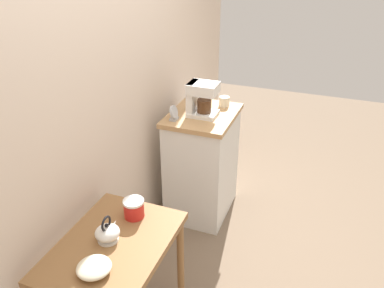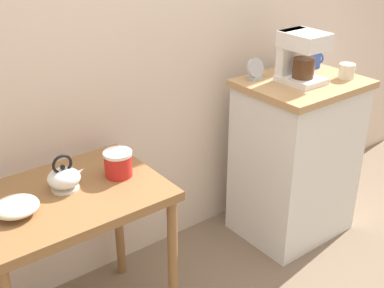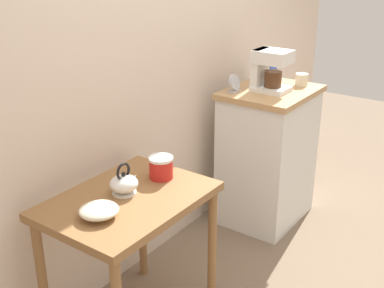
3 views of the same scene
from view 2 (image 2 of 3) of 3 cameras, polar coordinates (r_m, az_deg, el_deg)
name	(u,v)px [view 2 (image 2 of 3)]	position (r m, az deg, el deg)	size (l,w,h in m)	color
ground_plane	(191,273)	(2.72, -0.08, -14.48)	(8.00, 8.00, 0.00)	#7A6651
wooden_table	(69,216)	(2.10, -13.88, -8.02)	(0.77, 0.55, 0.72)	olive
kitchen_counter	(295,158)	(2.86, 11.69, -1.63)	(0.62, 0.50, 0.92)	white
bowl_stoneware	(16,207)	(1.96, -19.46, -6.78)	(0.17, 0.17, 0.05)	beige
teakettle	(64,178)	(2.05, -14.36, -3.76)	(0.16, 0.13, 0.15)	white
canister_enamel	(118,164)	(2.10, -8.42, -2.22)	(0.12, 0.12, 0.11)	red
coffee_maker	(300,55)	(2.62, 12.22, 9.93)	(0.18, 0.22, 0.26)	white
mug_blue	(315,59)	(2.90, 13.84, 9.44)	(0.08, 0.07, 0.10)	#2D4CAD
mug_small_cream	(347,71)	(2.76, 17.28, 7.96)	(0.09, 0.08, 0.08)	beige
table_clock	(255,70)	(2.63, 7.25, 8.36)	(0.10, 0.05, 0.12)	#B2B5BA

